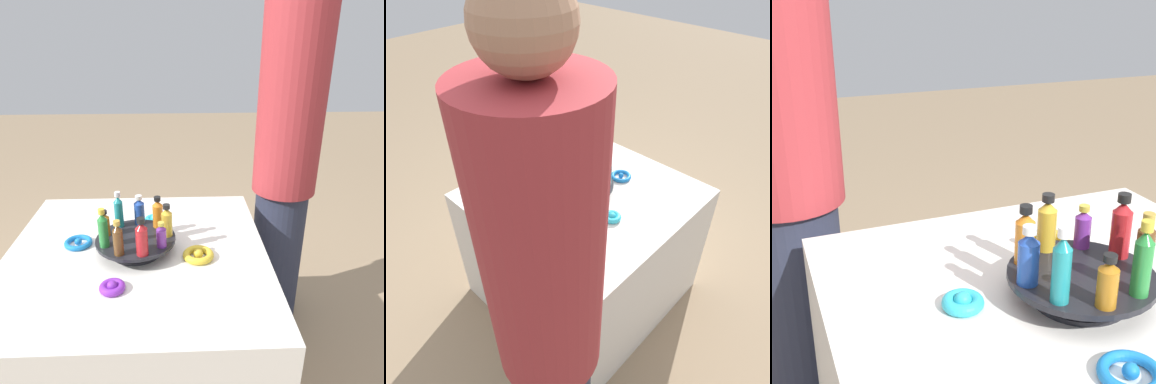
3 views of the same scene
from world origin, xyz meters
The scene contains 16 objects.
party_table centered at (0.00, 0.00, 0.36)m, with size 0.95×0.95×0.72m.
display_stand centered at (0.00, 0.00, 0.75)m, with size 0.29×0.29×0.06m.
bottle_blue centered at (0.01, 0.11, 0.83)m, with size 0.04×0.04×0.12m.
bottle_teal centered at (-0.07, 0.09, 0.84)m, with size 0.03×0.03×0.14m.
bottle_amber centered at (-0.11, 0.03, 0.82)m, with size 0.04×0.04×0.10m.
bottle_green centered at (-0.10, -0.05, 0.84)m, with size 0.03×0.03×0.14m.
bottle_brown centered at (-0.04, -0.11, 0.83)m, with size 0.03×0.03×0.13m.
bottle_red centered at (0.03, -0.11, 0.84)m, with size 0.04×0.04×0.14m.
bottle_purple centered at (0.10, -0.06, 0.82)m, with size 0.03×0.03×0.09m.
bottle_gold centered at (0.11, 0.01, 0.83)m, with size 0.04×0.04×0.12m.
bottle_orange centered at (0.08, 0.08, 0.83)m, with size 0.04×0.04×0.12m.
ribbon_bow_blue centered at (-0.22, 0.05, 0.73)m, with size 0.10×0.10×0.03m.
ribbon_bow_purple centered at (-0.05, -0.22, 0.73)m, with size 0.08×0.08×0.03m.
ribbon_bow_gold centered at (0.22, -0.05, 0.73)m, with size 0.11×0.11×0.04m.
ribbon_bow_teal centered at (0.05, 0.22, 0.73)m, with size 0.08×0.08×0.03m.
person_figure centered at (0.67, 0.49, 0.90)m, with size 0.30×0.30×1.77m.
Camera 1 is at (0.15, -1.18, 1.46)m, focal length 35.00 mm.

